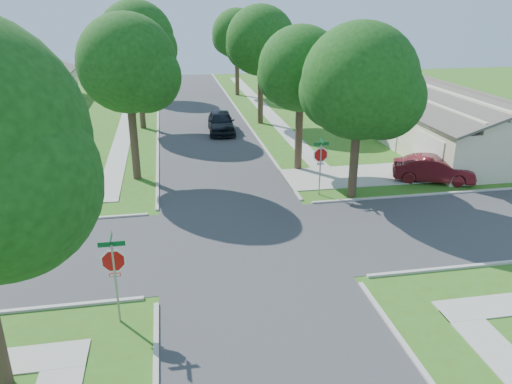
{
  "coord_description": "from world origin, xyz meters",
  "views": [
    {
      "loc": [
        -2.84,
        -18.47,
        9.51
      ],
      "look_at": [
        0.81,
        1.58,
        1.6
      ],
      "focal_mm": 35.0,
      "sensor_mm": 36.0,
      "label": 1
    }
  ],
  "objects_px": {
    "tree_e_mid": "(261,44)",
    "house_nw_far": "(23,90)",
    "car_curb_west": "(161,83)",
    "tree_e_near": "(302,73)",
    "tree_w_mid": "(137,42)",
    "car_curb_east": "(221,122)",
    "tree_ne_corner": "(361,87)",
    "car_driveway": "(433,169)",
    "stop_sign_ne": "(321,157)",
    "stop_sign_sw": "(114,265)",
    "tree_e_far": "(237,36)",
    "tree_w_near": "(129,68)",
    "house_ne_near": "(456,128)",
    "tree_w_far": "(143,42)",
    "house_ne_far": "(357,85)"
  },
  "relations": [
    {
      "from": "tree_e_far",
      "to": "tree_w_near",
      "type": "bearing_deg",
      "value": -110.6
    },
    {
      "from": "tree_e_mid",
      "to": "car_curb_east",
      "type": "relative_size",
      "value": 1.92
    },
    {
      "from": "tree_w_mid",
      "to": "car_curb_west",
      "type": "height_order",
      "value": "tree_w_mid"
    },
    {
      "from": "tree_ne_corner",
      "to": "house_ne_near",
      "type": "relative_size",
      "value": 0.64
    },
    {
      "from": "car_curb_west",
      "to": "tree_w_far",
      "type": "bearing_deg",
      "value": 78.1
    },
    {
      "from": "stop_sign_sw",
      "to": "tree_e_near",
      "type": "relative_size",
      "value": 0.36
    },
    {
      "from": "tree_w_mid",
      "to": "house_ne_far",
      "type": "bearing_deg",
      "value": 21.17
    },
    {
      "from": "tree_e_near",
      "to": "house_ne_near",
      "type": "bearing_deg",
      "value": 10.04
    },
    {
      "from": "car_curb_west",
      "to": "tree_e_mid",
      "type": "bearing_deg",
      "value": 116.83
    },
    {
      "from": "house_nw_far",
      "to": "tree_e_mid",
      "type": "bearing_deg",
      "value": -27.91
    },
    {
      "from": "tree_w_mid",
      "to": "house_nw_far",
      "type": "distance_m",
      "value": 16.56
    },
    {
      "from": "car_curb_east",
      "to": "house_ne_near",
      "type": "bearing_deg",
      "value": -24.17
    },
    {
      "from": "house_ne_near",
      "to": "tree_ne_corner",
      "type": "bearing_deg",
      "value": -144.82
    },
    {
      "from": "tree_e_mid",
      "to": "house_nw_far",
      "type": "xyz_separation_m",
      "value": [
        -20.75,
        10.99,
        -4.74
      ]
    },
    {
      "from": "stop_sign_sw",
      "to": "stop_sign_ne",
      "type": "height_order",
      "value": "same"
    },
    {
      "from": "car_curb_west",
      "to": "stop_sign_ne",
      "type": "bearing_deg",
      "value": 106.21
    },
    {
      "from": "tree_w_far",
      "to": "house_ne_near",
      "type": "height_order",
      "value": "tree_w_far"
    },
    {
      "from": "tree_w_mid",
      "to": "tree_e_far",
      "type": "bearing_deg",
      "value": 54.15
    },
    {
      "from": "stop_sign_ne",
      "to": "car_driveway",
      "type": "relative_size",
      "value": 0.69
    },
    {
      "from": "tree_e_mid",
      "to": "tree_w_mid",
      "type": "height_order",
      "value": "tree_w_mid"
    },
    {
      "from": "tree_e_near",
      "to": "tree_w_far",
      "type": "height_order",
      "value": "tree_e_near"
    },
    {
      "from": "tree_w_mid",
      "to": "car_driveway",
      "type": "bearing_deg",
      "value": -43.85
    },
    {
      "from": "car_curb_west",
      "to": "tree_e_near",
      "type": "bearing_deg",
      "value": 108.05
    },
    {
      "from": "tree_e_far",
      "to": "tree_w_near",
      "type": "xyz_separation_m",
      "value": [
        -9.4,
        -25.0,
        0.14
      ]
    },
    {
      "from": "car_curb_east",
      "to": "house_ne_far",
      "type": "bearing_deg",
      "value": 38.09
    },
    {
      "from": "tree_e_far",
      "to": "car_curb_west",
      "type": "relative_size",
      "value": 1.95
    },
    {
      "from": "tree_w_far",
      "to": "tree_ne_corner",
      "type": "height_order",
      "value": "tree_ne_corner"
    },
    {
      "from": "stop_sign_sw",
      "to": "tree_w_far",
      "type": "bearing_deg",
      "value": 89.93
    },
    {
      "from": "tree_e_mid",
      "to": "tree_w_near",
      "type": "height_order",
      "value": "tree_e_mid"
    },
    {
      "from": "house_ne_near",
      "to": "car_curb_west",
      "type": "relative_size",
      "value": 3.05
    },
    {
      "from": "stop_sign_sw",
      "to": "car_driveway",
      "type": "height_order",
      "value": "stop_sign_sw"
    },
    {
      "from": "tree_w_far",
      "to": "car_driveway",
      "type": "height_order",
      "value": "tree_w_far"
    },
    {
      "from": "tree_ne_corner",
      "to": "car_driveway",
      "type": "xyz_separation_m",
      "value": [
        5.14,
        1.29,
        -4.88
      ]
    },
    {
      "from": "tree_e_mid",
      "to": "tree_ne_corner",
      "type": "xyz_separation_m",
      "value": [
        1.6,
        -16.8,
        -0.66
      ]
    },
    {
      "from": "tree_w_mid",
      "to": "house_nw_far",
      "type": "height_order",
      "value": "tree_w_mid"
    },
    {
      "from": "tree_w_far",
      "to": "car_driveway",
      "type": "relative_size",
      "value": 1.86
    },
    {
      "from": "tree_e_mid",
      "to": "car_curb_west",
      "type": "bearing_deg",
      "value": 113.48
    },
    {
      "from": "tree_ne_corner",
      "to": "car_curb_west",
      "type": "height_order",
      "value": "tree_ne_corner"
    },
    {
      "from": "car_curb_west",
      "to": "tree_ne_corner",
      "type": "bearing_deg",
      "value": 108.58
    },
    {
      "from": "tree_w_near",
      "to": "tree_ne_corner",
      "type": "height_order",
      "value": "tree_w_near"
    },
    {
      "from": "stop_sign_sw",
      "to": "tree_e_far",
      "type": "bearing_deg",
      "value": 76.27
    },
    {
      "from": "house_nw_far",
      "to": "stop_sign_sw",
      "type": "bearing_deg",
      "value": -72.9
    },
    {
      "from": "tree_e_mid",
      "to": "tree_w_near",
      "type": "relative_size",
      "value": 1.03
    },
    {
      "from": "tree_w_near",
      "to": "car_curb_west",
      "type": "height_order",
      "value": "tree_w_near"
    },
    {
      "from": "stop_sign_ne",
      "to": "tree_w_far",
      "type": "relative_size",
      "value": 0.37
    },
    {
      "from": "stop_sign_sw",
      "to": "tree_e_near",
      "type": "distance_m",
      "value": 17.04
    },
    {
      "from": "stop_sign_sw",
      "to": "stop_sign_ne",
      "type": "bearing_deg",
      "value": 45.0
    },
    {
      "from": "stop_sign_sw",
      "to": "tree_ne_corner",
      "type": "bearing_deg",
      "value": 38.84
    },
    {
      "from": "tree_e_near",
      "to": "tree_ne_corner",
      "type": "xyz_separation_m",
      "value": [
        1.61,
        -4.8,
        -0.05
      ]
    },
    {
      "from": "house_ne_near",
      "to": "stop_sign_ne",
      "type": "bearing_deg",
      "value": -150.86
    }
  ]
}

